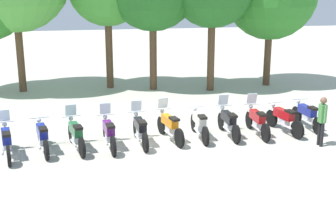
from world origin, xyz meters
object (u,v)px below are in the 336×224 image
(motorcycle_7, at_px, (228,122))
(motorcycle_1, at_px, (42,136))
(motorcycle_8, at_px, (257,120))
(person_0, at_px, (322,118))
(motorcycle_0, at_px, (7,141))
(motorcycle_2, at_px, (76,134))
(motorcycle_9, at_px, (284,119))
(motorcycle_3, at_px, (109,132))
(motorcycle_4, at_px, (140,129))
(motorcycle_6, at_px, (199,124))
(motorcycle_10, at_px, (307,115))
(motorcycle_5, at_px, (170,125))

(motorcycle_7, bearing_deg, motorcycle_1, 92.40)
(motorcycle_8, relative_size, person_0, 1.32)
(motorcycle_0, distance_m, motorcycle_8, 8.43)
(motorcycle_0, bearing_deg, motorcycle_1, -85.83)
(person_0, bearing_deg, motorcycle_2, 169.60)
(motorcycle_7, distance_m, motorcycle_8, 1.05)
(motorcycle_1, height_order, motorcycle_9, same)
(motorcycle_3, xyz_separation_m, motorcycle_8, (5.25, 0.36, 0.00))
(motorcycle_1, xyz_separation_m, motorcycle_4, (3.15, 0.13, 0.01))
(motorcycle_1, distance_m, motorcycle_3, 2.10)
(motorcycle_0, relative_size, motorcycle_6, 0.99)
(motorcycle_1, height_order, motorcycle_10, same)
(motorcycle_10, bearing_deg, motorcycle_3, 93.07)
(motorcycle_4, distance_m, person_0, 5.99)
(motorcycle_7, bearing_deg, motorcycle_8, -93.29)
(motorcycle_10, bearing_deg, motorcycle_6, 91.78)
(motorcycle_6, relative_size, person_0, 1.32)
(motorcycle_1, distance_m, motorcycle_4, 3.16)
(motorcycle_4, bearing_deg, person_0, -106.71)
(motorcycle_1, height_order, motorcycle_8, motorcycle_8)
(motorcycle_4, bearing_deg, motorcycle_6, -87.28)
(motorcycle_3, xyz_separation_m, motorcycle_5, (2.10, 0.36, 0.00))
(motorcycle_1, xyz_separation_m, motorcycle_10, (9.45, 0.68, 0.00))
(motorcycle_0, distance_m, motorcycle_10, 10.55)
(motorcycle_2, relative_size, motorcycle_10, 0.99)
(motorcycle_2, distance_m, motorcycle_10, 8.44)
(motorcycle_1, bearing_deg, motorcycle_3, -102.00)
(motorcycle_0, distance_m, motorcycle_2, 2.12)
(motorcycle_2, relative_size, person_0, 1.30)
(motorcycle_1, xyz_separation_m, person_0, (8.98, -1.21, 0.46))
(motorcycle_6, distance_m, motorcycle_8, 2.10)
(motorcycle_3, bearing_deg, motorcycle_8, -91.47)
(motorcycle_5, height_order, motorcycle_9, motorcycle_5)
(motorcycle_2, height_order, motorcycle_4, same)
(motorcycle_5, bearing_deg, motorcycle_0, 84.99)
(motorcycle_0, relative_size, motorcycle_8, 0.99)
(motorcycle_1, relative_size, motorcycle_7, 0.99)
(motorcycle_4, bearing_deg, motorcycle_2, 89.70)
(motorcycle_0, relative_size, person_0, 1.31)
(motorcycle_1, height_order, motorcycle_7, motorcycle_7)
(motorcycle_7, xyz_separation_m, person_0, (2.67, -1.57, 0.45))
(motorcycle_8, relative_size, motorcycle_9, 1.01)
(motorcycle_6, xyz_separation_m, motorcycle_9, (3.14, 0.02, 0.00))
(motorcycle_3, distance_m, motorcycle_10, 7.39)
(motorcycle_10, bearing_deg, motorcycle_2, 92.14)
(motorcycle_1, xyz_separation_m, motorcycle_5, (4.20, 0.33, 0.01))
(motorcycle_3, height_order, motorcycle_5, same)
(motorcycle_3, distance_m, motorcycle_7, 4.22)
(motorcycle_4, bearing_deg, motorcycle_10, -88.77)
(motorcycle_2, relative_size, motorcycle_8, 0.99)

